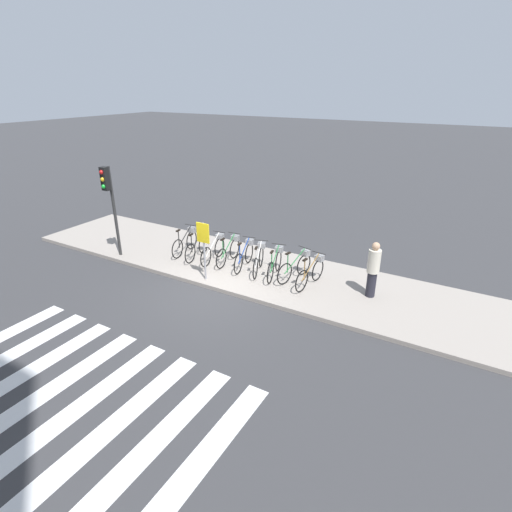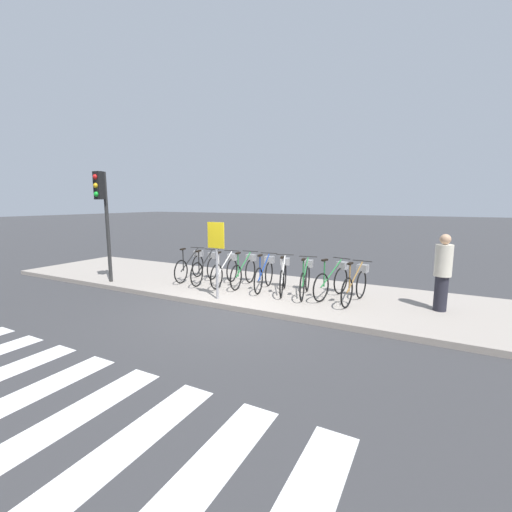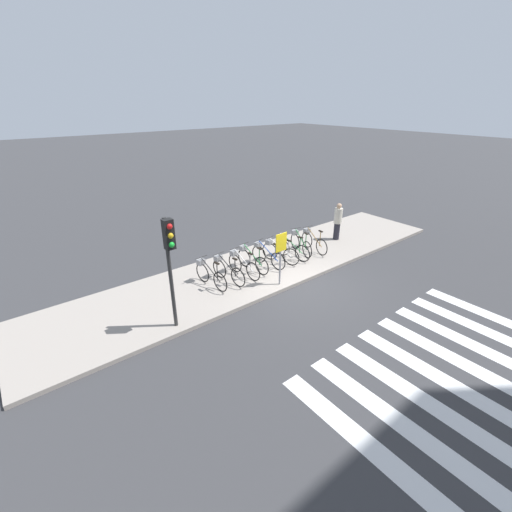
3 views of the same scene
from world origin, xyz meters
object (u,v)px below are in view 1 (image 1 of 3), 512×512
(parked_bicycle_6, at_px, (275,262))
(pedestrian, at_px, (373,269))
(parked_bicycle_3, at_px, (229,250))
(parked_bicycle_4, at_px, (245,254))
(parked_bicycle_1, at_px, (198,245))
(parked_bicycle_5, at_px, (259,258))
(traffic_light, at_px, (109,193))
(parked_bicycle_7, at_px, (297,265))
(parked_bicycle_0, at_px, (186,241))
(parked_bicycle_8, at_px, (312,271))
(parked_bicycle_2, at_px, (214,248))
(sign_post, at_px, (204,242))

(parked_bicycle_6, xyz_separation_m, pedestrian, (2.93, 0.16, 0.41))
(parked_bicycle_3, distance_m, parked_bicycle_4, 0.65)
(parked_bicycle_1, height_order, parked_bicycle_6, same)
(parked_bicycle_5, distance_m, traffic_light, 5.36)
(parked_bicycle_7, height_order, traffic_light, traffic_light)
(parked_bicycle_1, xyz_separation_m, parked_bicycle_7, (3.61, 0.17, 0.00))
(parked_bicycle_0, bearing_deg, traffic_light, -142.33)
(parked_bicycle_4, bearing_deg, parked_bicycle_7, 2.28)
(traffic_light, bearing_deg, parked_bicycle_8, 11.45)
(parked_bicycle_8, relative_size, pedestrian, 0.98)
(parked_bicycle_4, bearing_deg, parked_bicycle_5, -4.52)
(parked_bicycle_0, distance_m, pedestrian, 6.52)
(parked_bicycle_3, distance_m, parked_bicycle_8, 3.02)
(parked_bicycle_2, xyz_separation_m, parked_bicycle_3, (0.51, 0.15, 0.00))
(parked_bicycle_7, bearing_deg, parked_bicycle_1, -177.32)
(parked_bicycle_4, height_order, sign_post, sign_post)
(traffic_light, bearing_deg, parked_bicycle_7, 13.97)
(parked_bicycle_3, xyz_separation_m, parked_bicycle_4, (0.65, -0.07, 0.00))
(parked_bicycle_2, relative_size, parked_bicycle_8, 1.00)
(parked_bicycle_2, bearing_deg, parked_bicycle_0, 176.41)
(sign_post, bearing_deg, parked_bicycle_5, 50.35)
(parked_bicycle_1, bearing_deg, parked_bicycle_8, 0.04)
(parked_bicycle_1, distance_m, parked_bicycle_6, 2.96)
(parked_bicycle_1, relative_size, parked_bicycle_7, 1.02)
(parked_bicycle_6, bearing_deg, parked_bicycle_2, -179.70)
(parked_bicycle_4, height_order, parked_bicycle_6, same)
(parked_bicycle_3, height_order, parked_bicycle_6, same)
(parked_bicycle_3, distance_m, traffic_light, 4.35)
(parked_bicycle_2, height_order, parked_bicycle_3, same)
(parked_bicycle_7, bearing_deg, parked_bicycle_4, -177.72)
(parked_bicycle_2, bearing_deg, pedestrian, 1.89)
(traffic_light, distance_m, sign_post, 3.87)
(parked_bicycle_5, bearing_deg, parked_bicycle_1, -178.68)
(parked_bicycle_5, bearing_deg, parked_bicycle_3, 174.49)
(parked_bicycle_1, distance_m, parked_bicycle_2, 0.65)
(parked_bicycle_8, xyz_separation_m, sign_post, (-2.94, -1.30, 0.81))
(parked_bicycle_2, bearing_deg, sign_post, -65.66)
(parked_bicycle_8, bearing_deg, sign_post, -156.19)
(parked_bicycle_5, bearing_deg, parked_bicycle_6, -2.40)
(parked_bicycle_0, bearing_deg, parked_bicycle_1, -8.92)
(parked_bicycle_0, distance_m, parked_bicycle_4, 2.43)
(parked_bicycle_0, distance_m, sign_post, 2.46)
(parked_bicycle_2, distance_m, parked_bicycle_5, 1.71)
(pedestrian, bearing_deg, parked_bicycle_4, -178.70)
(pedestrian, bearing_deg, parked_bicycle_6, -176.86)
(pedestrian, bearing_deg, traffic_light, -169.60)
(parked_bicycle_0, relative_size, parked_bicycle_2, 1.00)
(parked_bicycle_5, bearing_deg, parked_bicycle_0, 179.19)
(parked_bicycle_8, bearing_deg, traffic_light, -168.55)
(parked_bicycle_4, xyz_separation_m, parked_bicycle_8, (2.37, -0.10, 0.00))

